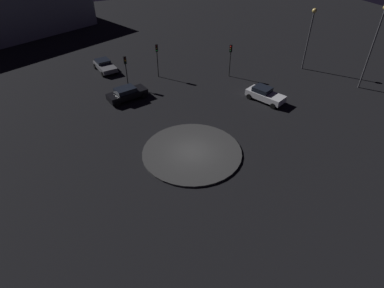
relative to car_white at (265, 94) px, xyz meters
The scene contains 10 objects.
ground_plane 12.59m from the car_white, 65.34° to the right, with size 117.91×117.91×0.00m, color black.
roundabout_island 12.58m from the car_white, 65.34° to the right, with size 8.93×8.93×0.18m, color #383838.
car_white is the anchor object (origin of this frame).
car_grey 21.35m from the car_white, 136.98° to the right, with size 4.34×2.60×1.31m.
car_black 15.55m from the car_white, 115.64° to the right, with size 2.68×4.71×1.48m.
traffic_light_west 16.38m from the car_white, 126.31° to the right, with size 0.37×0.32×3.90m.
traffic_light_northwest 7.52m from the car_white, behind, with size 0.39×0.38×4.12m.
traffic_light_west_near 14.13m from the car_white, 141.03° to the right, with size 0.38×0.33×4.25m.
streetlamp_northwest 11.89m from the car_white, 117.79° to the left, with size 0.56×0.56×7.77m.
streetlamp_north 13.63m from the car_white, 80.15° to the left, with size 0.56×0.56×9.51m.
Camera 1 is at (20.45, -9.42, 18.05)m, focal length 30.02 mm.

